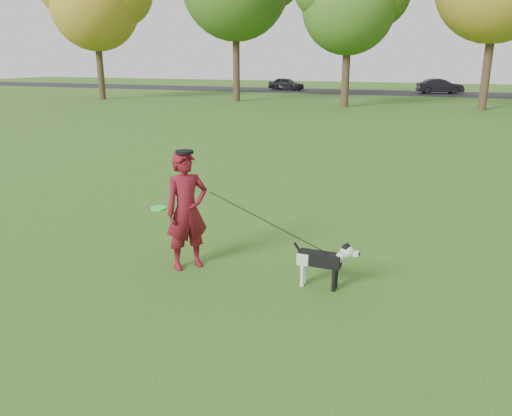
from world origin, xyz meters
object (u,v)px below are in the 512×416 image
at_px(man, 187,211).
at_px(car_left, 286,84).
at_px(dog, 325,259).
at_px(car_mid, 440,86).

bearing_deg(man, car_left, 56.63).
distance_m(man, dog, 2.07).
bearing_deg(dog, car_mid, 89.55).
distance_m(dog, car_left, 42.42).
xyz_separation_m(man, car_left, (-11.36, 40.28, -0.26)).
distance_m(car_left, car_mid, 13.70).
distance_m(man, car_mid, 40.35).
relative_size(man, car_mid, 0.46).
xyz_separation_m(car_left, car_mid, (13.70, 0.00, 0.04)).
bearing_deg(car_left, dog, -152.05).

